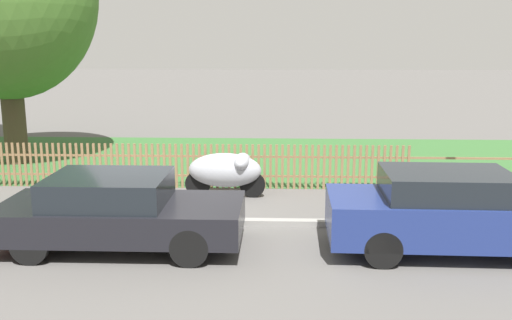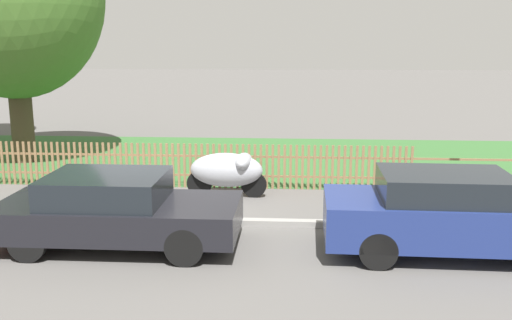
# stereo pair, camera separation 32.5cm
# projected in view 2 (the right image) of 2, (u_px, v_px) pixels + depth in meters

# --- Properties ---
(ground_plane) EXTENTS (120.00, 120.00, 0.00)m
(ground_plane) POSITION_uv_depth(u_px,v_px,m) (146.00, 225.00, 11.05)
(ground_plane) COLOR #565451
(kerb_stone) EXTENTS (42.57, 0.20, 0.12)m
(kerb_stone) POSITION_uv_depth(u_px,v_px,m) (147.00, 220.00, 11.14)
(kerb_stone) COLOR gray
(kerb_stone) RESTS_ON ground
(grass_strip) EXTENTS (42.57, 7.14, 0.01)m
(grass_strip) POSITION_uv_depth(u_px,v_px,m) (200.00, 157.00, 17.36)
(grass_strip) COLOR #33602D
(grass_strip) RESTS_ON ground
(park_fence) EXTENTS (42.57, 0.05, 1.08)m
(park_fence) POSITION_uv_depth(u_px,v_px,m) (176.00, 165.00, 13.78)
(park_fence) COLOR olive
(park_fence) RESTS_ON ground
(parked_car_navy_estate) EXTENTS (4.11, 1.78, 1.27)m
(parked_car_navy_estate) POSITION_uv_depth(u_px,v_px,m) (116.00, 209.00, 9.78)
(parked_car_navy_estate) COLOR black
(parked_car_navy_estate) RESTS_ON ground
(parked_car_red_compact) EXTENTS (4.32, 1.72, 1.40)m
(parked_car_red_compact) POSITION_uv_depth(u_px,v_px,m) (453.00, 213.00, 9.36)
(parked_car_red_compact) COLOR navy
(parked_car_red_compact) RESTS_ON ground
(covered_motorcycle) EXTENTS (1.84, 0.90, 1.01)m
(covered_motorcycle) POSITION_uv_depth(u_px,v_px,m) (228.00, 170.00, 12.94)
(covered_motorcycle) COLOR black
(covered_motorcycle) RESTS_ON ground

